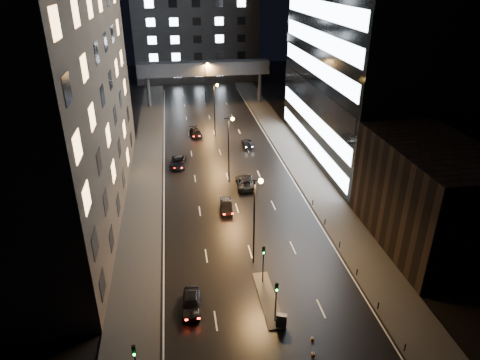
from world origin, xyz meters
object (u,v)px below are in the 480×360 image
at_px(car_away_a, 191,303).
at_px(car_away_b, 226,206).
at_px(car_away_c, 178,163).
at_px(car_toward_a, 245,182).
at_px(car_away_d, 196,133).
at_px(utility_cabinet, 281,320).
at_px(car_toward_b, 247,143).

relative_size(car_away_a, car_away_b, 1.04).
distance_m(car_away_a, car_away_c, 32.94).
bearing_deg(car_toward_a, car_away_c, -39.32).
relative_size(car_away_d, car_toward_a, 0.85).
bearing_deg(utility_cabinet, car_away_b, 116.55).
xyz_separation_m(car_away_c, car_toward_a, (9.58, -8.69, 0.04)).
height_order(car_away_a, car_toward_b, car_away_a).
xyz_separation_m(car_away_c, car_toward_b, (12.61, 7.05, -0.05)).
xyz_separation_m(car_away_b, utility_cabinet, (2.20, -21.28, 0.13)).
distance_m(car_away_a, utility_cabinet, 8.56).
xyz_separation_m(car_away_d, car_toward_a, (5.79, -22.56, 0.08)).
bearing_deg(car_away_c, car_toward_a, -35.57).
bearing_deg(car_away_b, car_toward_b, 76.87).
distance_m(car_away_b, car_toward_a, 7.50).
relative_size(car_away_b, car_toward_a, 0.76).
relative_size(car_away_b, car_away_c, 0.81).
distance_m(car_away_c, car_away_d, 14.38).
xyz_separation_m(car_away_a, car_toward_b, (12.25, 39.99, -0.08)).
bearing_deg(car_away_d, car_away_b, -93.11).
distance_m(car_toward_a, utility_cabinet, 27.87).
bearing_deg(car_toward_b, car_away_c, 33.46).
bearing_deg(utility_cabinet, car_away_d, 115.58).
xyz_separation_m(car_away_c, utility_cabinet, (8.14, -36.52, 0.10)).
bearing_deg(car_away_d, car_away_c, -112.60).
bearing_deg(utility_cabinet, car_away_c, 123.21).
relative_size(car_away_c, utility_cabinet, 3.85).
bearing_deg(car_away_b, car_toward_a, 64.48).
xyz_separation_m(car_away_b, car_away_c, (-5.94, 15.24, 0.03)).
distance_m(car_toward_a, car_toward_b, 16.02).
xyz_separation_m(car_away_a, utility_cabinet, (7.78, -3.58, 0.08)).
distance_m(car_toward_b, utility_cabinet, 43.80).
relative_size(car_away_b, utility_cabinet, 3.13).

